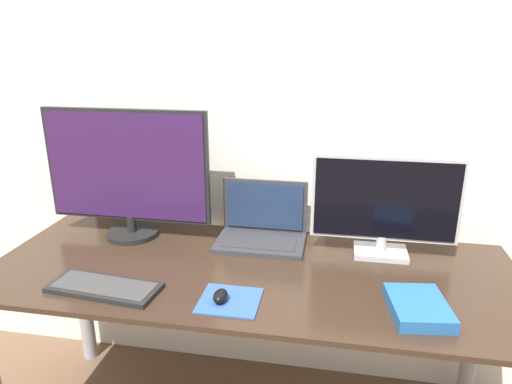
# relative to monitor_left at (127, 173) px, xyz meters

# --- Properties ---
(wall_back) EXTENTS (7.00, 0.05, 2.50)m
(wall_back) POSITION_rel_monitor_left_xyz_m (0.52, 0.23, 0.28)
(wall_back) COLOR silver
(wall_back) RESTS_ON ground_plane
(desk) EXTENTS (1.83, 0.71, 0.71)m
(desk) POSITION_rel_monitor_left_xyz_m (0.52, -0.19, -0.39)
(desk) COLOR #332319
(desk) RESTS_ON ground_plane
(monitor_left) EXTENTS (0.65, 0.21, 0.51)m
(monitor_left) POSITION_rel_monitor_left_xyz_m (0.00, 0.00, 0.00)
(monitor_left) COLOR black
(monitor_left) RESTS_ON desk
(monitor_right) EXTENTS (0.52, 0.13, 0.37)m
(monitor_right) POSITION_rel_monitor_left_xyz_m (0.97, 0.00, -0.07)
(monitor_right) COLOR #B2B2B7
(monitor_right) RESTS_ON desk
(laptop) EXTENTS (0.34, 0.23, 0.23)m
(laptop) POSITION_rel_monitor_left_xyz_m (0.52, 0.04, -0.21)
(laptop) COLOR #333338
(laptop) RESTS_ON desk
(keyboard) EXTENTS (0.36, 0.17, 0.02)m
(keyboard) POSITION_rel_monitor_left_xyz_m (0.10, -0.42, -0.26)
(keyboard) COLOR black
(keyboard) RESTS_ON desk
(mousepad) EXTENTS (0.18, 0.17, 0.00)m
(mousepad) POSITION_rel_monitor_left_xyz_m (0.50, -0.41, -0.26)
(mousepad) COLOR #2D519E
(mousepad) RESTS_ON desk
(mouse) EXTENTS (0.04, 0.07, 0.03)m
(mouse) POSITION_rel_monitor_left_xyz_m (0.48, -0.42, -0.24)
(mouse) COLOR black
(mouse) RESTS_ON mousepad
(book) EXTENTS (0.19, 0.23, 0.04)m
(book) POSITION_rel_monitor_left_xyz_m (1.05, -0.37, -0.24)
(book) COLOR #235B9E
(book) RESTS_ON desk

